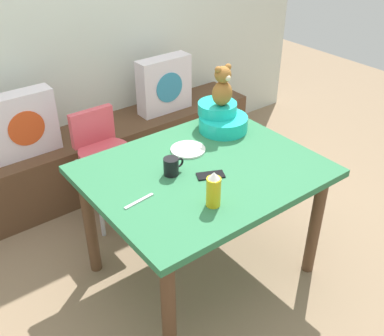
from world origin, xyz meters
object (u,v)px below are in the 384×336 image
(dining_table, at_px, (203,184))
(infant_seat_teal, at_px, (221,118))
(coffee_mug, at_px, (172,166))
(dinner_plate_near, at_px, (188,150))
(ketchup_bottle, at_px, (214,190))
(pillow_floral_right, at_px, (164,85))
(pillow_floral_left, at_px, (23,124))
(teddy_bear, at_px, (223,87))
(cell_phone, at_px, (211,175))
(highchair, at_px, (104,154))

(dining_table, xyz_separation_m, infant_seat_teal, (0.37, 0.29, 0.17))
(coffee_mug, bearing_deg, dinner_plate_near, 33.76)
(dining_table, bearing_deg, ketchup_bottle, -120.49)
(infant_seat_teal, distance_m, dinner_plate_near, 0.34)
(pillow_floral_right, xyz_separation_m, dining_table, (-0.58, -1.22, -0.04))
(pillow_floral_left, height_order, dinner_plate_near, pillow_floral_left)
(pillow_floral_right, bearing_deg, infant_seat_teal, -102.62)
(teddy_bear, bearing_deg, cell_phone, -136.22)
(dining_table, height_order, cell_phone, cell_phone)
(ketchup_bottle, bearing_deg, dining_table, 59.51)
(pillow_floral_left, distance_m, dinner_plate_near, 1.19)
(highchair, bearing_deg, coffee_mug, -87.97)
(highchair, bearing_deg, dinner_plate_near, -68.18)
(pillow_floral_left, distance_m, coffee_mug, 1.23)
(coffee_mug, distance_m, dinner_plate_near, 0.26)
(pillow_floral_right, bearing_deg, dining_table, -115.44)
(ketchup_bottle, relative_size, coffee_mug, 1.54)
(coffee_mug, relative_size, cell_phone, 0.83)
(pillow_floral_left, height_order, coffee_mug, pillow_floral_left)
(dining_table, height_order, teddy_bear, teddy_bear)
(pillow_floral_left, height_order, highchair, pillow_floral_left)
(ketchup_bottle, height_order, cell_phone, ketchup_bottle)
(pillow_floral_right, distance_m, ketchup_bottle, 1.69)
(coffee_mug, bearing_deg, pillow_floral_right, 57.27)
(highchair, distance_m, ketchup_bottle, 1.13)
(ketchup_bottle, relative_size, dinner_plate_near, 0.92)
(pillow_floral_right, xyz_separation_m, dinner_plate_near, (-0.53, -1.02, 0.07))
(infant_seat_teal, bearing_deg, ketchup_bottle, -133.17)
(ketchup_bottle, distance_m, cell_phone, 0.26)
(pillow_floral_right, relative_size, teddy_bear, 1.76)
(ketchup_bottle, xyz_separation_m, cell_phone, (0.15, 0.20, -0.08))
(pillow_floral_left, distance_m, cell_phone, 1.41)
(ketchup_bottle, bearing_deg, infant_seat_teal, 46.83)
(teddy_bear, distance_m, ketchup_bottle, 0.81)
(dinner_plate_near, distance_m, cell_phone, 0.29)
(dinner_plate_near, relative_size, cell_phone, 1.39)
(teddy_bear, bearing_deg, dinner_plate_near, -164.35)
(coffee_mug, xyz_separation_m, dinner_plate_near, (0.22, 0.14, -0.04))
(ketchup_bottle, distance_m, dinner_plate_near, 0.53)
(pillow_floral_right, relative_size, ketchup_bottle, 2.38)
(infant_seat_teal, height_order, ketchup_bottle, ketchup_bottle)
(dining_table, bearing_deg, dinner_plate_near, 76.58)
(coffee_mug, height_order, cell_phone, coffee_mug)
(highchair, distance_m, cell_phone, 0.93)
(dinner_plate_near, bearing_deg, highchair, 111.82)
(dinner_plate_near, bearing_deg, dining_table, -103.42)
(dining_table, height_order, ketchup_bottle, ketchup_bottle)
(coffee_mug, bearing_deg, pillow_floral_left, 108.37)
(dining_table, distance_m, teddy_bear, 0.61)
(dining_table, relative_size, teddy_bear, 4.88)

